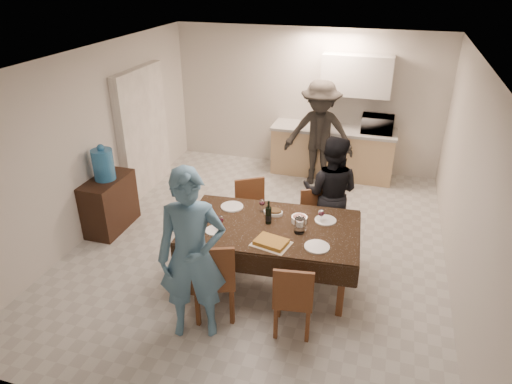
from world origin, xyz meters
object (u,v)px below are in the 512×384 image
microwave (378,124)px  console (110,204)px  person_kitchen (319,134)px  water_jug (103,165)px  person_far (330,193)px  water_pitcher (300,225)px  person_near (192,256)px  dining_table (271,228)px  savoury_tart (271,242)px  wine_bottle (268,212)px

microwave → console: bearing=38.4°
microwave → person_kitchen: size_ratio=0.29×
water_jug → person_far: size_ratio=0.28×
water_pitcher → person_far: (0.20, 1.10, -0.09)m
water_pitcher → person_kitchen: 3.05m
console → water_jug: size_ratio=1.96×
person_near → person_far: bearing=42.6°
dining_table → person_kitchen: bearing=84.3°
console → water_pitcher: size_ratio=4.68×
water_jug → savoury_tart: 2.89m
water_jug → microwave: (3.63, 2.88, 0.03)m
dining_table → person_near: (-0.55, -1.05, 0.19)m
water_jug → person_kitchen: (2.68, 2.43, -0.10)m
console → water_pitcher: 3.07m
dining_table → console: (-2.62, 0.56, -0.36)m
microwave → person_far: person_far is taller
wine_bottle → water_jug: bearing=168.7°
water_pitcher → savoury_tart: 0.42m
person_far → person_kitchen: person_kitchen is taller
console → person_near: bearing=-37.9°
person_near → console: bearing=122.4°
water_pitcher → person_far: size_ratio=0.12×
water_pitcher → person_near: 1.35m
wine_bottle → savoury_tart: size_ratio=0.73×
console → savoury_tart: savoury_tart is taller
dining_table → water_pitcher: water_pitcher is taller
water_jug → person_kitchen: person_kitchen is taller
savoury_tart → microwave: (0.91, 3.82, 0.23)m
wine_bottle → microwave: size_ratio=0.54×
water_jug → console: bearing=-90.0°
console → wine_bottle: 2.68m
dining_table → microwave: size_ratio=3.92×
person_near → person_far: person_near is taller
water_jug → microwave: bearing=38.4°
dining_table → person_near: person_near is taller
console → microwave: microwave is taller
savoury_tart → person_near: person_near is taller
person_far → water_jug: bearing=11.1°
water_jug → savoury_tart: water_jug is taller
person_far → person_kitchen: 2.00m
dining_table → water_jug: bearing=163.4°
savoury_tart → person_far: person_far is taller
wine_bottle → savoury_tart: wine_bottle is taller
console → person_far: bearing=8.7°
savoury_tart → water_jug: bearing=160.9°
console → water_jug: 0.63m
dining_table → savoury_tart: 0.40m
water_pitcher → water_jug: bearing=168.4°
microwave → person_far: (-0.46, -2.39, -0.25)m
water_pitcher → person_near: size_ratio=0.10×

